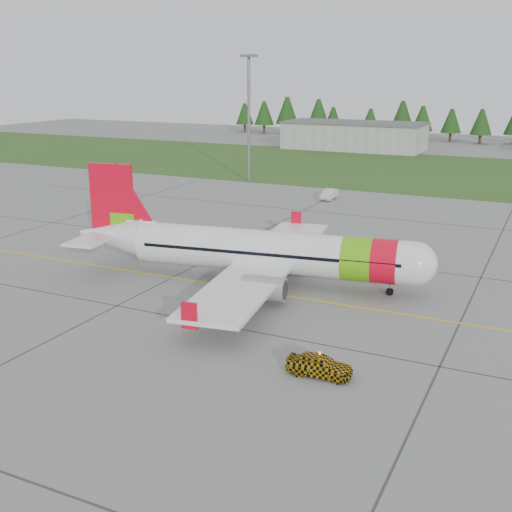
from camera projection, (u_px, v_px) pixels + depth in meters
The scene contains 9 objects.
ground at pixel (292, 339), 44.34m from camera, with size 320.00×320.00×0.00m, color gray.
aircraft at pixel (262, 251), 55.37m from camera, with size 32.38×30.13×9.84m.
follow_me_car at pixel (320, 345), 38.48m from camera, with size 1.64×1.39×4.07m, color #D39E0B.
service_van at pixel (329, 184), 92.13m from camera, with size 1.56×1.48×4.48m, color silver.
grass_strip at pixel (467, 174), 115.32m from camera, with size 320.00×50.00×0.03m, color #30561E.
taxi_guideline at pixel (331, 303), 51.26m from camera, with size 120.00×0.25×0.02m, color gold.
hangar_west at pixel (354, 136), 151.23m from camera, with size 32.00×14.00×6.00m, color #A8A8A3.
floodlight_mast at pixel (249, 121), 105.10m from camera, with size 0.50×0.50×20.00m, color slate.
treeline at pixel (502, 124), 162.42m from camera, with size 160.00×8.00×10.00m, color #1C3F14, non-canonical shape.
Camera 1 is at (15.50, -38.04, 17.83)m, focal length 45.00 mm.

